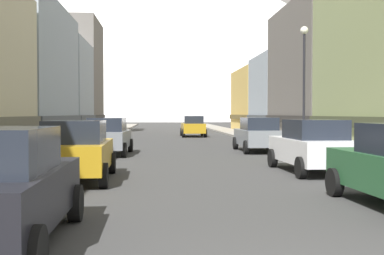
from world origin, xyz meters
name	(u,v)px	position (x,y,z in m)	size (l,w,h in m)	color
sidewalk_left	(96,138)	(-6.25, 35.00, 0.07)	(2.50, 100.00, 0.15)	gray
sidewalk_right	(254,137)	(6.25, 35.00, 0.07)	(2.50, 100.00, 0.15)	gray
storefront_left_2	(12,77)	(-10.67, 28.13, 4.29)	(6.63, 12.77, 8.90)	#99A5B2
storefront_left_3	(50,91)	(-10.69, 39.22, 3.96)	(6.68, 8.68, 8.21)	#99A5B2
storefront_left_4	(66,78)	(-10.92, 47.84, 5.60)	(7.14, 8.45, 11.56)	#66605B
storefront_right_2	(347,76)	(11.86, 29.88, 4.63)	(9.02, 11.59, 9.58)	#66605B
storefront_right_3	(302,97)	(11.69, 40.10, 3.46)	(8.67, 8.48, 7.19)	#99A5B2
storefront_right_4	(269,102)	(10.90, 50.40, 3.31)	(7.10, 11.51, 6.88)	#D8B259
car_left_1	(76,150)	(-3.80, 10.50, 0.90)	(2.16, 4.44, 1.78)	#B28419
car_left_2	(108,136)	(-3.80, 19.76, 0.90)	(2.20, 4.46, 1.78)	slate
car_right_1	(313,146)	(3.80, 12.06, 0.90)	(2.19, 4.46, 1.78)	silver
car_right_2	(258,134)	(3.80, 21.18, 0.90)	(2.08, 4.41, 1.78)	slate
car_driving_0	(193,126)	(1.60, 38.24, 0.90)	(2.06, 4.40, 1.78)	#B28419
potted_plant_0	(17,146)	(-7.00, 15.87, 0.69)	(0.69, 0.69, 1.01)	brown
streetlamp_right	(304,70)	(5.35, 18.31, 3.99)	(0.36, 0.36, 5.86)	black
mountain_backdrop	(167,29)	(3.57, 260.00, 46.68)	(302.47, 302.47, 93.36)	silver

